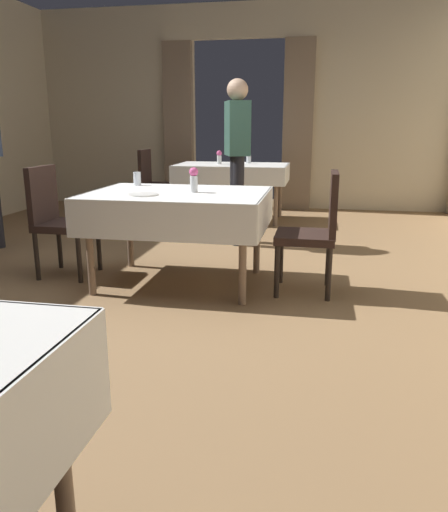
{
  "coord_description": "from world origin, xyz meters",
  "views": [
    {
      "loc": [
        1.28,
        -3.71,
        1.26
      ],
      "look_at": [
        0.53,
        0.22,
        0.21
      ],
      "focal_mm": 35.14,
      "sensor_mm": 36.0,
      "label": 1
    }
  ],
  "objects_px": {
    "flower_vase_mid": "(194,179)",
    "person_diner_standing_aside": "(237,148)",
    "dining_table_far": "(232,171)",
    "flower_vase_far": "(219,157)",
    "plate_mid_b": "(143,194)",
    "glass_far_b": "(249,159)",
    "dining_table_mid": "(178,204)",
    "chair_far_left": "(153,180)",
    "chair_mid_right": "(316,227)",
    "chair_mid_left": "(57,216)",
    "glass_mid_c": "(137,179)"
  },
  "relations": [
    {
      "from": "flower_vase_mid",
      "to": "person_diner_standing_aside",
      "type": "relative_size",
      "value": 0.11
    },
    {
      "from": "dining_table_far",
      "to": "flower_vase_far",
      "type": "distance_m",
      "value": 0.25
    },
    {
      "from": "plate_mid_b",
      "to": "flower_vase_far",
      "type": "distance_m",
      "value": 3.1
    },
    {
      "from": "flower_vase_far",
      "to": "glass_far_b",
      "type": "relative_size",
      "value": 1.71
    },
    {
      "from": "dining_table_mid",
      "to": "dining_table_far",
      "type": "height_order",
      "value": "same"
    },
    {
      "from": "plate_mid_b",
      "to": "glass_far_b",
      "type": "xyz_separation_m",
      "value": [
        0.33,
        3.36,
        0.05
      ]
    },
    {
      "from": "dining_table_far",
      "to": "chair_far_left",
      "type": "relative_size",
      "value": 1.6
    },
    {
      "from": "dining_table_far",
      "to": "glass_far_b",
      "type": "bearing_deg",
      "value": 51.18
    },
    {
      "from": "chair_mid_right",
      "to": "plate_mid_b",
      "type": "xyz_separation_m",
      "value": [
        -1.29,
        -0.2,
        0.24
      ]
    },
    {
      "from": "chair_mid_left",
      "to": "glass_far_b",
      "type": "distance_m",
      "value": 3.32
    },
    {
      "from": "flower_vase_far",
      "to": "person_diner_standing_aside",
      "type": "relative_size",
      "value": 0.11
    },
    {
      "from": "chair_far_left",
      "to": "flower_vase_far",
      "type": "bearing_deg",
      "value": -4.03
    },
    {
      "from": "chair_mid_left",
      "to": "flower_vase_far",
      "type": "distance_m",
      "value": 2.97
    },
    {
      "from": "dining_table_mid",
      "to": "plate_mid_b",
      "type": "bearing_deg",
      "value": -133.32
    },
    {
      "from": "dining_table_mid",
      "to": "chair_mid_left",
      "type": "bearing_deg",
      "value": 177.52
    },
    {
      "from": "dining_table_far",
      "to": "chair_mid_right",
      "type": "height_order",
      "value": "chair_mid_right"
    },
    {
      "from": "chair_mid_left",
      "to": "plate_mid_b",
      "type": "distance_m",
      "value": 0.94
    },
    {
      "from": "chair_far_left",
      "to": "flower_vase_mid",
      "type": "distance_m",
      "value": 3.24
    },
    {
      "from": "dining_table_far",
      "to": "flower_vase_mid",
      "type": "relative_size",
      "value": 7.68
    },
    {
      "from": "flower_vase_far",
      "to": "chair_far_left",
      "type": "bearing_deg",
      "value": 175.97
    },
    {
      "from": "glass_mid_c",
      "to": "person_diner_standing_aside",
      "type": "xyz_separation_m",
      "value": [
        0.69,
        1.14,
        0.22
      ]
    },
    {
      "from": "glass_mid_c",
      "to": "chair_mid_left",
      "type": "bearing_deg",
      "value": -152.71
    },
    {
      "from": "chair_mid_left",
      "to": "flower_vase_far",
      "type": "bearing_deg",
      "value": 73.52
    },
    {
      "from": "chair_far_left",
      "to": "chair_mid_left",
      "type": "bearing_deg",
      "value": -87.62
    },
    {
      "from": "flower_vase_mid",
      "to": "chair_mid_left",
      "type": "bearing_deg",
      "value": 178.14
    },
    {
      "from": "dining_table_far",
      "to": "chair_mid_left",
      "type": "xyz_separation_m",
      "value": [
        -1.01,
        -2.85,
        -0.15
      ]
    },
    {
      "from": "chair_far_left",
      "to": "flower_vase_far",
      "type": "distance_m",
      "value": 1.02
    },
    {
      "from": "glass_mid_c",
      "to": "glass_far_b",
      "type": "relative_size",
      "value": 1.1
    },
    {
      "from": "person_diner_standing_aside",
      "to": "glass_mid_c",
      "type": "bearing_deg",
      "value": -121.31
    },
    {
      "from": "chair_far_left",
      "to": "glass_far_b",
      "type": "height_order",
      "value": "chair_far_left"
    },
    {
      "from": "chair_mid_right",
      "to": "glass_mid_c",
      "type": "relative_size",
      "value": 7.99
    },
    {
      "from": "chair_mid_right",
      "to": "flower_vase_far",
      "type": "relative_size",
      "value": 5.14
    },
    {
      "from": "dining_table_far",
      "to": "glass_mid_c",
      "type": "distance_m",
      "value": 2.57
    },
    {
      "from": "dining_table_mid",
      "to": "person_diner_standing_aside",
      "type": "relative_size",
      "value": 0.81
    },
    {
      "from": "chair_mid_right",
      "to": "plate_mid_b",
      "type": "distance_m",
      "value": 1.33
    },
    {
      "from": "dining_table_far",
      "to": "plate_mid_b",
      "type": "relative_size",
      "value": 6.44
    },
    {
      "from": "glass_mid_c",
      "to": "flower_vase_far",
      "type": "height_order",
      "value": "flower_vase_far"
    },
    {
      "from": "dining_table_mid",
      "to": "chair_mid_left",
      "type": "height_order",
      "value": "chair_mid_left"
    },
    {
      "from": "flower_vase_far",
      "to": "person_diner_standing_aside",
      "type": "bearing_deg",
      "value": -71.24
    },
    {
      "from": "flower_vase_mid",
      "to": "chair_far_left",
      "type": "bearing_deg",
      "value": 114.34
    },
    {
      "from": "chair_mid_right",
      "to": "chair_far_left",
      "type": "relative_size",
      "value": 1.0
    },
    {
      "from": "chair_far_left",
      "to": "person_diner_standing_aside",
      "type": "height_order",
      "value": "person_diner_standing_aside"
    },
    {
      "from": "chair_mid_right",
      "to": "plate_mid_b",
      "type": "relative_size",
      "value": 4.02
    },
    {
      "from": "glass_mid_c",
      "to": "person_diner_standing_aside",
      "type": "distance_m",
      "value": 1.35
    },
    {
      "from": "plate_mid_b",
      "to": "glass_mid_c",
      "type": "relative_size",
      "value": 1.99
    },
    {
      "from": "flower_vase_far",
      "to": "glass_far_b",
      "type": "xyz_separation_m",
      "value": [
        0.36,
        0.25,
        -0.04
      ]
    },
    {
      "from": "plate_mid_b",
      "to": "chair_mid_right",
      "type": "bearing_deg",
      "value": 8.83
    },
    {
      "from": "chair_mid_left",
      "to": "plate_mid_b",
      "type": "xyz_separation_m",
      "value": [
        0.87,
        -0.27,
        0.24
      ]
    },
    {
      "from": "chair_mid_left",
      "to": "dining_table_mid",
      "type": "bearing_deg",
      "value": -2.48
    },
    {
      "from": "dining_table_mid",
      "to": "glass_far_b",
      "type": "height_order",
      "value": "glass_far_b"
    }
  ]
}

